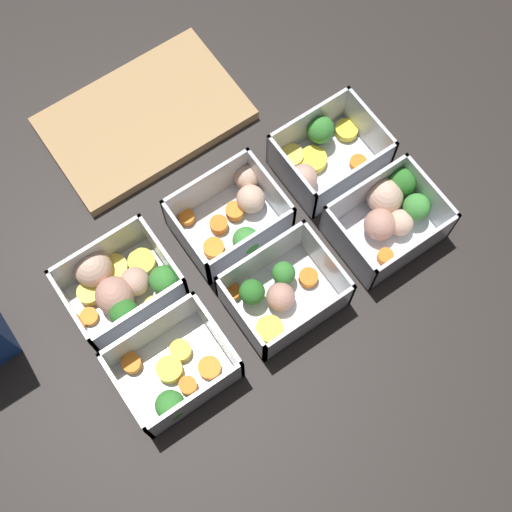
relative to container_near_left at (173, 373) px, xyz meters
The scene contains 8 objects.
ground_plane 0.19m from the container_near_left, 21.72° to the left, with size 4.00×4.00×0.00m, color #282321.
container_near_left is the anchor object (origin of this frame).
container_near_center 0.17m from the container_near_left, ahead, with size 0.14×0.11×0.07m.
container_near_right 0.36m from the container_near_left, ahead, with size 0.14×0.12×0.07m.
container_far_left 0.14m from the container_near_left, 88.20° to the left, with size 0.14×0.14×0.07m.
container_far_center 0.23m from the container_near_left, 35.99° to the left, with size 0.15×0.13×0.07m.
container_far_right 0.36m from the container_near_left, 22.71° to the left, with size 0.15×0.11×0.07m.
cutting_board 0.38m from the container_near_left, 64.25° to the left, with size 0.28×0.18×0.02m.
Camera 1 is at (-0.19, -0.27, 0.91)m, focal length 50.00 mm.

